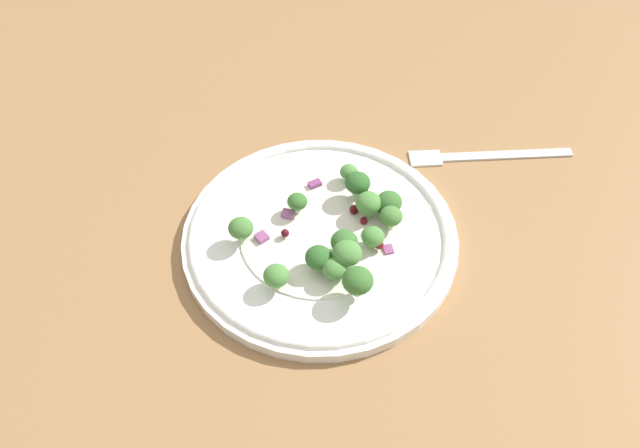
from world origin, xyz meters
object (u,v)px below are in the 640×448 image
Objects in this scene: broccoli_floret_1 at (241,228)px; fork at (481,155)px; plate at (320,236)px; broccoli_floret_2 at (297,202)px; broccoli_floret_0 at (319,258)px.

broccoli_floret_1 is 0.13× the size of fork.
broccoli_floret_2 reaches higher than plate.
plate is 21.97cm from fork.
broccoli_floret_2 is at bearing 28.20° from broccoli_floret_1.
broccoli_floret_0 is at bearing -79.77° from broccoli_floret_2.
broccoli_floret_1 reaches higher than broccoli_floret_2.
broccoli_floret_0 is 0.14× the size of fork.
plate is 8.09cm from broccoli_floret_1.
broccoli_floret_0 is at bearing -98.30° from plate.
broccoli_floret_0 is at bearing -144.36° from fork.
fork is at bearing 27.33° from plate.
broccoli_floret_2 is 22.77cm from fork.
broccoli_floret_1 is 6.56cm from broccoli_floret_2.
plate is 11.12× the size of broccoli_floret_1.
plate is 1.48× the size of fork.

